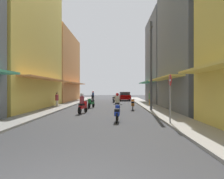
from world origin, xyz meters
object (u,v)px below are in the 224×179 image
Objects in this scene: utility_pole at (151,66)px; motorbike_black at (93,96)px; motorbike_green at (91,103)px; pedestrian_far at (150,98)px; motorbike_red at (83,104)px; street_sign_no_entry at (170,92)px; motorbike_blue at (117,113)px; parked_car at (125,96)px; pedestrian_foreground at (57,98)px; motorbike_orange at (133,104)px; motorbike_white at (114,99)px; motorbike_silver at (118,103)px.

motorbike_black is at bearing 111.49° from utility_pole.
pedestrian_far is at bearing 25.87° from motorbike_green.
motorbike_green is (1.32, -13.80, -0.20)m from motorbike_black.
street_sign_no_entry is at bearing -45.17° from motorbike_red.
motorbike_blue is at bearing -74.07° from motorbike_green.
pedestrian_foreground is at bearing -118.42° from parked_car.
motorbike_red reaches higher than motorbike_orange.
street_sign_no_entry is at bearing -50.40° from pedestrian_foreground.
parked_car is at bearing 74.95° from motorbike_green.
parked_car is (1.29, 23.35, 0.24)m from motorbike_blue.
pedestrian_far is (6.33, 3.07, 0.33)m from motorbike_green.
parked_car is at bearing 6.08° from motorbike_black.
parked_car is 2.53× the size of pedestrian_foreground.
motorbike_black is 24.91m from street_sign_no_entry.
motorbike_white is 0.43× the size of parked_car.
pedestrian_far is 13.33m from street_sign_no_entry.
motorbike_green and motorbike_orange have the same top height.
motorbike_orange is at bearing -80.63° from motorbike_white.
motorbike_orange is 16.21m from parked_car.
motorbike_black is 1.10× the size of pedestrian_foreground.
motorbike_green is (-2.17, -9.25, 0.00)m from motorbike_white.
motorbike_blue is (3.89, -22.80, -0.20)m from motorbike_black.
motorbike_orange is at bearing -89.49° from parked_car.
motorbike_green is at bearing -154.13° from pedestrian_far.
motorbike_green is at bearing 105.93° from motorbike_blue.
motorbike_white is at bearing 99.21° from street_sign_no_entry.
motorbike_green is 0.43× the size of parked_car.
pedestrian_foreground is (-5.76, -8.67, 0.43)m from motorbike_white.
pedestrian_far is at bearing -54.49° from motorbike_black.
motorbike_red reaches higher than motorbike_white.
motorbike_blue is 3.24m from street_sign_no_entry.
motorbike_black is 0.43× the size of parked_car.
motorbike_silver is (3.93, -17.53, 0.00)m from motorbike_black.
motorbike_black reaches higher than motorbike_green.
motorbike_silver reaches higher than motorbike_white.
motorbike_red is at bearing -86.25° from motorbike_black.
street_sign_no_entry is (5.33, -10.19, 1.21)m from motorbike_green.
pedestrian_far is (2.33, 4.93, 0.33)m from motorbike_orange.
utility_pole is at bearing -23.46° from pedestrian_foreground.
pedestrian_far reaches higher than motorbike_white.
street_sign_no_entry is (5.43, -5.46, 1.01)m from motorbike_red.
motorbike_blue is 1.08× the size of pedestrian_far.
street_sign_no_entry reaches higher than motorbike_green.
parked_car is 0.55× the size of utility_pole.
street_sign_no_entry is at bearing -90.84° from utility_pole.
motorbike_white is 0.24× the size of utility_pole.
utility_pole is (2.82, 0.41, 3.15)m from motorbike_silver.
motorbike_orange is (1.44, 7.15, 0.00)m from motorbike_blue.
pedestrian_foreground reaches higher than motorbike_green.
motorbike_silver is 0.68× the size of street_sign_no_entry.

